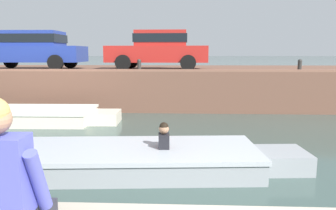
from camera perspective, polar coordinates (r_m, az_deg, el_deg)
The scene contains 10 objects.
ground_plane at distance 7.51m, azimuth 5.57°, elevation -8.06°, with size 400.00×400.00×0.00m, color #384C47.
far_quay_wall at distance 14.89m, azimuth 4.10°, elevation 3.53°, with size 60.00×6.00×1.53m, color brown.
far_wall_coping at distance 11.95m, azimuth 4.51°, elevation 6.02°, with size 60.00×0.24×0.08m, color brown.
boat_moored_west_cream at distance 11.34m, azimuth -23.13°, elevation -1.69°, with size 5.40×1.93×0.46m.
motorboat_passing at distance 6.29m, azimuth -5.39°, elevation -9.35°, with size 6.12×2.09×0.93m.
car_leftmost_blue at distance 14.72m, azimuth -22.55°, elevation 9.08°, with size 4.31×2.00×1.54m.
car_left_inner_red at distance 13.40m, azimuth -1.59°, elevation 9.83°, with size 4.03×2.02×1.54m.
mooring_bollard_mid at distance 12.17m, azimuth -5.03°, elevation 7.01°, with size 0.15×0.15×0.45m.
mooring_bollard_east at distance 12.78m, azimuth 21.96°, elevation 6.48°, with size 0.15×0.15×0.45m.
person_seated_left at distance 2.43m, azimuth -26.59°, elevation -12.61°, with size 0.54×0.54×0.97m.
Camera 1 is at (-0.40, -2.51, 2.22)m, focal length 35.00 mm.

